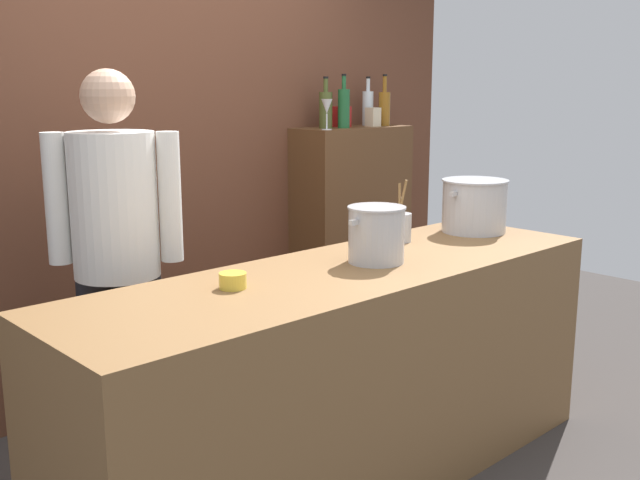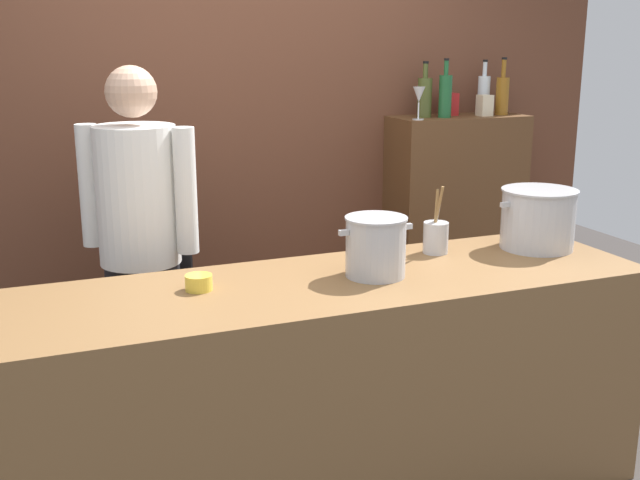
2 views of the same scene
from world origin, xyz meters
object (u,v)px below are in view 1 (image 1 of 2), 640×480
(wine_bottle_amber, at_px, (384,107))
(spice_tin_red, at_px, (342,117))
(wine_glass_wide, at_px, (327,108))
(chef, at_px, (117,246))
(wine_bottle_clear, at_px, (368,107))
(spice_tin_cream, at_px, (373,117))
(stockpot_large, at_px, (474,206))
(utensil_crock, at_px, (400,226))
(stockpot_small, at_px, (376,234))
(wine_bottle_green, at_px, (344,107))
(butter_jar, at_px, (233,281))
(wine_bottle_olive, at_px, (326,109))

(wine_bottle_amber, relative_size, spice_tin_red, 2.57)
(wine_bottle_amber, distance_m, wine_glass_wide, 0.58)
(chef, relative_size, wine_bottle_clear, 5.55)
(wine_bottle_clear, height_order, spice_tin_cream, wine_bottle_clear)
(stockpot_large, relative_size, utensil_crock, 1.33)
(spice_tin_red, bearing_deg, wine_glass_wide, -150.37)
(stockpot_small, relative_size, wine_glass_wide, 1.72)
(wine_bottle_green, bearing_deg, chef, -166.03)
(utensil_crock, distance_m, spice_tin_cream, 1.35)
(stockpot_large, xyz_separation_m, butter_jar, (-1.46, -0.02, -0.10))
(stockpot_small, height_order, wine_glass_wide, wine_glass_wide)
(wine_bottle_green, relative_size, wine_bottle_olive, 1.05)
(wine_glass_wide, xyz_separation_m, spice_tin_cream, (0.44, 0.06, -0.07))
(chef, xyz_separation_m, utensil_crock, (1.12, -0.53, 0.01))
(wine_bottle_amber, relative_size, wine_bottle_clear, 1.05)
(wine_bottle_clear, bearing_deg, wine_glass_wide, -163.34)
(stockpot_small, xyz_separation_m, spice_tin_cream, (1.21, 1.15, 0.39))
(butter_jar, distance_m, wine_bottle_green, 2.01)
(chef, relative_size, stockpot_small, 5.60)
(wine_bottle_green, relative_size, wine_glass_wide, 1.81)
(wine_bottle_clear, bearing_deg, wine_bottle_green, -163.18)
(chef, height_order, wine_bottle_olive, chef)
(spice_tin_cream, bearing_deg, wine_bottle_green, 179.74)
(utensil_crock, distance_m, butter_jar, 1.03)
(stockpot_large, relative_size, wine_bottle_green, 1.21)
(stockpot_large, height_order, wine_glass_wide, wine_glass_wide)
(stockpot_large, bearing_deg, wine_bottle_olive, 86.86)
(wine_bottle_amber, distance_m, spice_tin_red, 0.31)
(wine_bottle_olive, xyz_separation_m, wine_bottle_clear, (0.40, 0.04, 0.00))
(utensil_crock, height_order, wine_bottle_amber, wine_bottle_amber)
(stockpot_small, height_order, spice_tin_red, spice_tin_red)
(wine_bottle_clear, xyz_separation_m, spice_tin_red, (-0.22, 0.01, -0.05))
(butter_jar, height_order, wine_bottle_clear, wine_bottle_clear)
(chef, height_order, wine_bottle_green, same)
(chef, relative_size, utensil_crock, 5.85)
(wine_glass_wide, height_order, spice_tin_cream, wine_glass_wide)
(stockpot_large, distance_m, stockpot_small, 0.81)
(stockpot_large, distance_m, spice_tin_red, 1.23)
(spice_tin_red, bearing_deg, stockpot_small, -129.90)
(wine_bottle_green, bearing_deg, wine_bottle_olive, 150.82)
(butter_jar, xyz_separation_m, spice_tin_red, (1.70, 1.17, 0.48))
(stockpot_small, height_order, wine_bottle_green, wine_bottle_green)
(spice_tin_cream, bearing_deg, utensil_crock, -131.45)
(wine_bottle_amber, relative_size, wine_bottle_olive, 1.06)
(stockpot_large, distance_m, wine_bottle_green, 1.15)
(stockpot_small, height_order, wine_bottle_olive, wine_bottle_olive)
(wine_bottle_olive, height_order, wine_bottle_clear, wine_bottle_clear)
(wine_bottle_green, distance_m, wine_bottle_olive, 0.11)
(wine_bottle_amber, height_order, wine_glass_wide, wine_bottle_amber)
(utensil_crock, xyz_separation_m, wine_glass_wide, (0.40, 0.90, 0.50))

